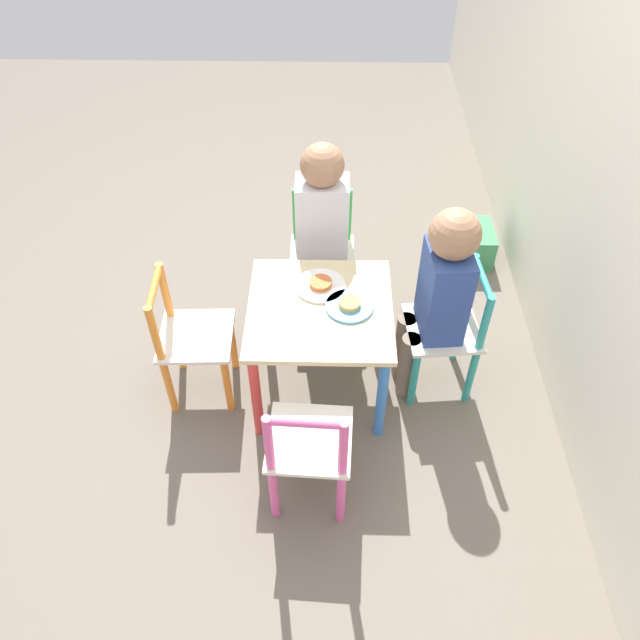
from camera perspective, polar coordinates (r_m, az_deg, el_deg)
The scene contains 11 objects.
ground_plane at distance 2.46m, azimuth 0.00°, elevation -5.98°, with size 6.00×6.00×0.00m, color #6B6056.
kids_table at distance 2.19m, azimuth 0.00°, elevation -0.18°, with size 0.50×0.50×0.43m.
chair_green at distance 2.59m, azimuth 0.16°, elevation 5.86°, with size 0.26×0.26×0.54m.
chair_teal at distance 2.32m, azimuth 11.57°, elevation -1.10°, with size 0.28×0.28×0.54m.
chair_orange at distance 2.30m, azimuth -11.75°, elevation -1.84°, with size 0.27×0.27×0.54m.
chair_pink at distance 1.97m, azimuth -1.01°, elevation -11.77°, with size 0.27×0.27×0.54m.
child_left at distance 2.41m, azimuth 0.15°, elevation 8.87°, with size 0.22×0.20×0.80m.
child_back at distance 2.16m, azimuth 10.88°, elevation 2.80°, with size 0.21×0.22×0.80m.
plate_left at distance 2.20m, azimuth 0.05°, elevation 3.20°, with size 0.18×0.18×0.03m.
plate_back at distance 2.13m, azimuth 2.71°, elevation 1.34°, with size 0.17×0.17×0.03m.
storage_bin at distance 3.04m, azimuth 13.36°, elevation 6.84°, with size 0.23×0.22×0.16m.
Camera 1 is at (1.53, 0.03, 1.92)m, focal length 35.00 mm.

